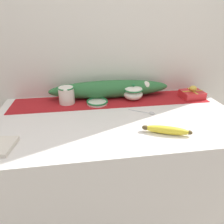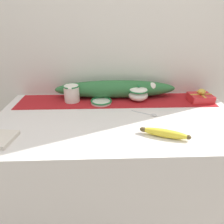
% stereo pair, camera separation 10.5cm
% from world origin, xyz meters
% --- Properties ---
extents(ground_plane, '(12.00, 12.00, 0.00)m').
position_xyz_m(ground_plane, '(0.00, 0.00, 0.00)').
color(ground_plane, gray).
extents(countertop, '(1.37, 0.71, 0.87)m').
position_xyz_m(countertop, '(0.00, 0.00, 0.44)').
color(countertop, silver).
rests_on(countertop, ground_plane).
extents(back_wall, '(2.17, 0.04, 2.40)m').
position_xyz_m(back_wall, '(0.00, 0.38, 1.20)').
color(back_wall, silver).
rests_on(back_wall, ground_plane).
extents(table_runner, '(1.26, 0.23, 0.00)m').
position_xyz_m(table_runner, '(0.00, 0.23, 0.88)').
color(table_runner, '#A8191E').
rests_on(table_runner, countertop).
extents(cream_pitcher, '(0.10, 0.12, 0.11)m').
position_xyz_m(cream_pitcher, '(-0.28, 0.23, 0.94)').
color(cream_pitcher, white).
rests_on(cream_pitcher, countertop).
extents(sugar_bowl, '(0.13, 0.13, 0.11)m').
position_xyz_m(sugar_bowl, '(0.15, 0.23, 0.92)').
color(sugar_bowl, white).
rests_on(sugar_bowl, countertop).
extents(small_dish, '(0.14, 0.14, 0.02)m').
position_xyz_m(small_dish, '(-0.09, 0.19, 0.89)').
color(small_dish, white).
rests_on(small_dish, countertop).
extents(banana, '(0.23, 0.12, 0.04)m').
position_xyz_m(banana, '(0.20, -0.21, 0.89)').
color(banana, yellow).
rests_on(banana, countertop).
extents(spoon, '(0.14, 0.09, 0.01)m').
position_xyz_m(spoon, '(0.19, 0.01, 0.88)').
color(spoon, '#B7B7BC').
rests_on(spoon, countertop).
extents(gift_box, '(0.15, 0.13, 0.08)m').
position_xyz_m(gift_box, '(0.55, 0.20, 0.90)').
color(gift_box, red).
rests_on(gift_box, countertop).
extents(poinsettia_garland, '(0.81, 0.13, 0.12)m').
position_xyz_m(poinsettia_garland, '(0.00, 0.29, 0.94)').
color(poinsettia_garland, '#2D6B38').
rests_on(poinsettia_garland, countertop).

